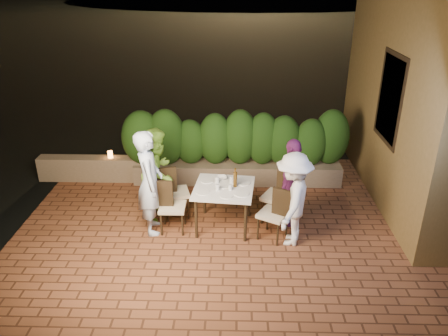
{
  "coord_description": "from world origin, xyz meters",
  "views": [
    {
      "loc": [
        0.15,
        -5.84,
        4.01
      ],
      "look_at": [
        -0.02,
        0.64,
        1.05
      ],
      "focal_mm": 35.0,
      "sensor_mm": 36.0,
      "label": 1
    }
  ],
  "objects_px": {
    "diner_blue": "(150,183)",
    "parapet_lamp": "(110,154)",
    "dining_table": "(224,207)",
    "chair_left_back": "(176,191)",
    "chair_right_back": "(278,196)",
    "diner_purple": "(292,182)",
    "chair_left_front": "(172,206)",
    "beer_bottle": "(235,177)",
    "diner_white": "(293,200)",
    "bowl": "(221,178)",
    "diner_green": "(159,172)",
    "chair_right_front": "(273,213)"
  },
  "relations": [
    {
      "from": "beer_bottle",
      "to": "bowl",
      "type": "height_order",
      "value": "beer_bottle"
    },
    {
      "from": "chair_right_back",
      "to": "diner_purple",
      "type": "height_order",
      "value": "diner_purple"
    },
    {
      "from": "diner_white",
      "to": "diner_blue",
      "type": "bearing_deg",
      "value": -79.87
    },
    {
      "from": "diner_green",
      "to": "chair_right_back",
      "type": "bearing_deg",
      "value": -83.12
    },
    {
      "from": "chair_left_front",
      "to": "chair_right_front",
      "type": "relative_size",
      "value": 1.0
    },
    {
      "from": "chair_left_front",
      "to": "diner_purple",
      "type": "distance_m",
      "value": 2.03
    },
    {
      "from": "dining_table",
      "to": "diner_blue",
      "type": "xyz_separation_m",
      "value": [
        -1.19,
        -0.13,
        0.51
      ]
    },
    {
      "from": "beer_bottle",
      "to": "chair_right_back",
      "type": "height_order",
      "value": "beer_bottle"
    },
    {
      "from": "dining_table",
      "to": "diner_purple",
      "type": "xyz_separation_m",
      "value": [
        1.14,
        0.17,
        0.4
      ]
    },
    {
      "from": "dining_table",
      "to": "chair_left_back",
      "type": "bearing_deg",
      "value": 157.09
    },
    {
      "from": "diner_white",
      "to": "dining_table",
      "type": "bearing_deg",
      "value": -94.1
    },
    {
      "from": "beer_bottle",
      "to": "chair_right_front",
      "type": "xyz_separation_m",
      "value": [
        0.61,
        -0.35,
        -0.46
      ]
    },
    {
      "from": "diner_blue",
      "to": "bowl",
      "type": "bearing_deg",
      "value": -81.28
    },
    {
      "from": "chair_left_front",
      "to": "diner_white",
      "type": "distance_m",
      "value": 1.97
    },
    {
      "from": "chair_left_back",
      "to": "diner_white",
      "type": "height_order",
      "value": "diner_white"
    },
    {
      "from": "diner_purple",
      "to": "diner_blue",
      "type": "bearing_deg",
      "value": -55.32
    },
    {
      "from": "dining_table",
      "to": "diner_white",
      "type": "relative_size",
      "value": 0.63
    },
    {
      "from": "bowl",
      "to": "diner_purple",
      "type": "height_order",
      "value": "diner_purple"
    },
    {
      "from": "diner_blue",
      "to": "parapet_lamp",
      "type": "bearing_deg",
      "value": 19.57
    },
    {
      "from": "chair_left_back",
      "to": "chair_right_front",
      "type": "xyz_separation_m",
      "value": [
        1.65,
        -0.68,
        -0.01
      ]
    },
    {
      "from": "diner_white",
      "to": "diner_purple",
      "type": "height_order",
      "value": "diner_purple"
    },
    {
      "from": "bowl",
      "to": "chair_right_front",
      "type": "distance_m",
      "value": 1.1
    },
    {
      "from": "diner_blue",
      "to": "chair_right_front",
      "type": "bearing_deg",
      "value": -107.57
    },
    {
      "from": "diner_blue",
      "to": "diner_white",
      "type": "relative_size",
      "value": 1.15
    },
    {
      "from": "diner_green",
      "to": "diner_white",
      "type": "bearing_deg",
      "value": -97.49
    },
    {
      "from": "bowl",
      "to": "diner_green",
      "type": "distance_m",
      "value": 1.1
    },
    {
      "from": "bowl",
      "to": "chair_left_back",
      "type": "xyz_separation_m",
      "value": [
        -0.8,
        0.05,
        -0.3
      ]
    },
    {
      "from": "chair_left_back",
      "to": "parapet_lamp",
      "type": "xyz_separation_m",
      "value": [
        -1.52,
        1.4,
        0.1
      ]
    },
    {
      "from": "chair_left_back",
      "to": "parapet_lamp",
      "type": "height_order",
      "value": "chair_left_back"
    },
    {
      "from": "bowl",
      "to": "diner_blue",
      "type": "height_order",
      "value": "diner_blue"
    },
    {
      "from": "dining_table",
      "to": "chair_left_front",
      "type": "distance_m",
      "value": 0.86
    },
    {
      "from": "bowl",
      "to": "parapet_lamp",
      "type": "bearing_deg",
      "value": 147.96
    },
    {
      "from": "beer_bottle",
      "to": "chair_right_front",
      "type": "height_order",
      "value": "beer_bottle"
    },
    {
      "from": "chair_right_back",
      "to": "diner_blue",
      "type": "distance_m",
      "value": 2.16
    },
    {
      "from": "diner_green",
      "to": "diner_white",
      "type": "height_order",
      "value": "diner_green"
    },
    {
      "from": "chair_right_front",
      "to": "parapet_lamp",
      "type": "bearing_deg",
      "value": -3.88
    },
    {
      "from": "dining_table",
      "to": "chair_left_back",
      "type": "height_order",
      "value": "chair_left_back"
    },
    {
      "from": "diner_green",
      "to": "diner_purple",
      "type": "xyz_separation_m",
      "value": [
        2.28,
        -0.25,
        -0.03
      ]
    },
    {
      "from": "bowl",
      "to": "diner_green",
      "type": "xyz_separation_m",
      "value": [
        -1.09,
        0.12,
        0.03
      ]
    },
    {
      "from": "diner_green",
      "to": "bowl",
      "type": "bearing_deg",
      "value": -82.66
    },
    {
      "from": "dining_table",
      "to": "diner_blue",
      "type": "height_order",
      "value": "diner_blue"
    },
    {
      "from": "chair_right_back",
      "to": "diner_blue",
      "type": "bearing_deg",
      "value": 37.34
    },
    {
      "from": "chair_left_front",
      "to": "beer_bottle",
      "type": "bearing_deg",
      "value": 8.64
    },
    {
      "from": "bowl",
      "to": "diner_white",
      "type": "height_order",
      "value": "diner_white"
    },
    {
      "from": "parapet_lamp",
      "to": "dining_table",
      "type": "bearing_deg",
      "value": -36.56
    },
    {
      "from": "diner_green",
      "to": "chair_left_back",
      "type": "bearing_deg",
      "value": -88.89
    },
    {
      "from": "diner_blue",
      "to": "diner_purple",
      "type": "bearing_deg",
      "value": -94.91
    },
    {
      "from": "chair_right_back",
      "to": "parapet_lamp",
      "type": "relative_size",
      "value": 7.22
    },
    {
      "from": "dining_table",
      "to": "chair_right_back",
      "type": "height_order",
      "value": "chair_right_back"
    },
    {
      "from": "dining_table",
      "to": "bowl",
      "type": "xyz_separation_m",
      "value": [
        -0.05,
        0.31,
        0.4
      ]
    }
  ]
}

